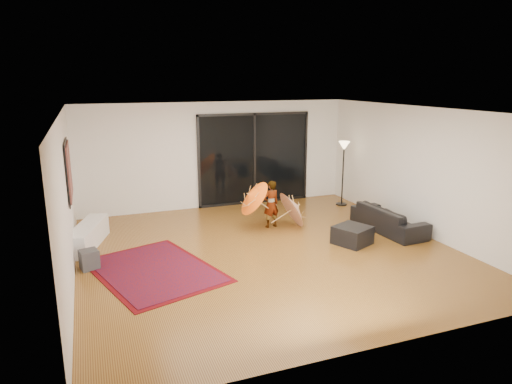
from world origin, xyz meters
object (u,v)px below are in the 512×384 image
ottoman (352,235)px  child (271,204)px  sofa (389,219)px  media_console (88,235)px

ottoman → child: bearing=125.7°
ottoman → child: size_ratio=0.60×
sofa → ottoman: bearing=106.6°
media_console → ottoman: size_ratio=2.48×
ottoman → media_console: bearing=160.9°
media_console → child: size_ratio=1.49×
media_console → child: (3.88, -0.16, 0.31)m
sofa → ottoman: sofa is taller
sofa → child: size_ratio=1.74×
media_console → ottoman: (5.01, -1.74, -0.04)m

